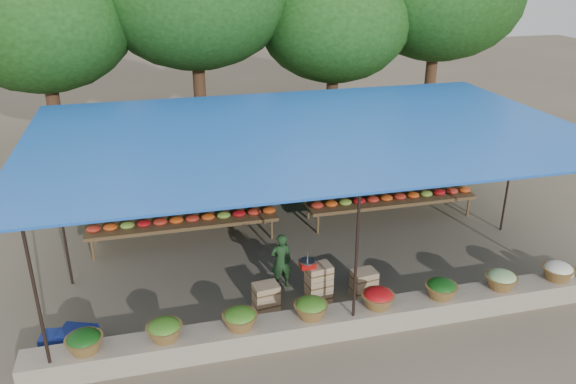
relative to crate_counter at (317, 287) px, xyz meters
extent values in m
plane|color=brown|center=(0.29, 1.78, -0.31)|extent=(60.00, 60.00, 0.00)
cube|color=gray|center=(0.29, -0.97, -0.11)|extent=(10.60, 0.55, 0.40)
cylinder|color=black|center=(-4.51, -1.12, 1.09)|extent=(0.05, 0.05, 2.80)
cylinder|color=black|center=(0.29, -1.12, 1.09)|extent=(0.05, 0.05, 2.80)
cylinder|color=black|center=(-4.51, 1.78, 1.09)|extent=(0.05, 0.05, 2.80)
cylinder|color=black|center=(5.09, 1.78, 1.09)|extent=(0.05, 0.05, 2.80)
cylinder|color=black|center=(-4.51, 4.68, 1.09)|extent=(0.05, 0.05, 2.80)
cylinder|color=black|center=(0.29, 4.68, 1.09)|extent=(0.05, 0.05, 2.80)
cylinder|color=black|center=(5.09, 4.68, 1.09)|extent=(0.05, 0.05, 2.80)
cube|color=#174CAE|center=(0.29, 1.78, 2.49)|extent=(10.80, 6.60, 0.04)
cube|color=#174CAE|center=(0.29, -0.22, 2.31)|extent=(10.80, 2.19, 0.26)
cube|color=#174CAE|center=(0.29, 3.78, 2.31)|extent=(10.80, 2.19, 0.26)
cylinder|color=#9FA0A4|center=(0.29, 3.18, 1.71)|extent=(9.60, 0.01, 0.01)
ellipsoid|color=yellow|center=(-4.21, 3.18, 1.43)|extent=(0.23, 0.17, 0.30)
ellipsoid|color=yellow|center=(-3.76, 3.18, 1.43)|extent=(0.23, 0.17, 0.30)
ellipsoid|color=yellow|center=(-3.31, 3.18, 1.43)|extent=(0.23, 0.17, 0.30)
ellipsoid|color=yellow|center=(-2.86, 3.18, 1.43)|extent=(0.23, 0.17, 0.30)
ellipsoid|color=yellow|center=(-2.41, 3.18, 1.43)|extent=(0.23, 0.17, 0.30)
ellipsoid|color=yellow|center=(-1.96, 3.18, 1.43)|extent=(0.23, 0.17, 0.30)
ellipsoid|color=yellow|center=(-1.51, 3.18, 1.43)|extent=(0.23, 0.17, 0.30)
ellipsoid|color=yellow|center=(-1.06, 3.18, 1.43)|extent=(0.23, 0.17, 0.30)
ellipsoid|color=yellow|center=(-0.61, 3.18, 1.43)|extent=(0.23, 0.17, 0.30)
ellipsoid|color=yellow|center=(-0.16, 3.18, 1.43)|extent=(0.23, 0.17, 0.30)
ellipsoid|color=yellow|center=(0.29, 3.18, 1.43)|extent=(0.23, 0.17, 0.30)
ellipsoid|color=yellow|center=(0.74, 3.18, 1.43)|extent=(0.23, 0.17, 0.30)
ellipsoid|color=yellow|center=(1.19, 3.18, 1.43)|extent=(0.23, 0.17, 0.30)
ellipsoid|color=yellow|center=(1.64, 3.18, 1.43)|extent=(0.23, 0.17, 0.30)
ellipsoid|color=yellow|center=(2.09, 3.18, 1.43)|extent=(0.23, 0.17, 0.30)
ellipsoid|color=yellow|center=(2.54, 3.18, 1.43)|extent=(0.23, 0.17, 0.30)
ellipsoid|color=yellow|center=(2.99, 3.18, 1.43)|extent=(0.23, 0.17, 0.30)
ellipsoid|color=yellow|center=(3.44, 3.18, 1.43)|extent=(0.23, 0.17, 0.30)
ellipsoid|color=yellow|center=(3.89, 3.18, 1.43)|extent=(0.23, 0.17, 0.30)
ellipsoid|color=yellow|center=(4.34, 3.18, 1.43)|extent=(0.23, 0.17, 0.30)
ellipsoid|color=yellow|center=(4.79, 3.18, 1.43)|extent=(0.23, 0.17, 0.30)
ellipsoid|color=#134713|center=(-4.01, -0.97, 0.31)|extent=(0.52, 0.52, 0.23)
ellipsoid|color=#3D7820|center=(-2.81, -0.97, 0.31)|extent=(0.52, 0.52, 0.23)
ellipsoid|color=#3D7820|center=(-1.61, -0.97, 0.31)|extent=(0.52, 0.52, 0.23)
ellipsoid|color=#3D7820|center=(-0.41, -0.97, 0.31)|extent=(0.52, 0.52, 0.23)
ellipsoid|color=#AA0E11|center=(0.79, -0.97, 0.31)|extent=(0.52, 0.52, 0.23)
ellipsoid|color=#134713|center=(1.99, -0.97, 0.31)|extent=(0.52, 0.52, 0.23)
ellipsoid|color=#8AB974|center=(3.19, -0.97, 0.31)|extent=(0.52, 0.52, 0.23)
ellipsoid|color=silver|center=(4.39, -0.97, 0.31)|extent=(0.52, 0.52, 0.23)
cube|color=#18441A|center=(0.29, 4.93, 0.94)|extent=(10.60, 0.06, 2.50)
cylinder|color=#362113|center=(-5.21, 7.58, 1.67)|extent=(0.36, 0.36, 3.97)
ellipsoid|color=black|center=(-5.21, 7.58, 4.15)|extent=(4.77, 4.77, 3.69)
cylinder|color=#362113|center=(-1.21, 7.98, 1.93)|extent=(0.36, 0.36, 4.48)
cylinder|color=#362113|center=(2.79, 7.68, 1.55)|extent=(0.36, 0.36, 3.71)
ellipsoid|color=black|center=(2.79, 7.68, 3.87)|extent=(4.47, 4.47, 3.45)
cylinder|color=#362113|center=(6.29, 8.08, 1.87)|extent=(0.36, 0.36, 4.35)
cube|color=brown|center=(-2.21, 3.08, 0.19)|extent=(4.20, 0.95, 0.08)
cube|color=brown|center=(-2.21, 3.38, 0.47)|extent=(4.20, 0.35, 0.06)
cylinder|color=brown|center=(-4.16, 2.68, -0.06)|extent=(0.06, 0.06, 0.50)
cylinder|color=brown|center=(-0.26, 2.68, -0.06)|extent=(0.06, 0.06, 0.50)
cylinder|color=brown|center=(-4.16, 3.48, -0.06)|extent=(0.06, 0.06, 0.50)
cylinder|color=brown|center=(-0.26, 3.48, -0.06)|extent=(0.06, 0.06, 0.50)
ellipsoid|color=red|center=(-4.11, 2.93, 0.29)|extent=(0.31, 0.26, 0.13)
ellipsoid|color=#7CA833|center=(-4.11, 3.38, 0.56)|extent=(0.26, 0.22, 0.12)
ellipsoid|color=#D74A13|center=(-3.76, 2.93, 0.29)|extent=(0.31, 0.26, 0.13)
ellipsoid|color=#AA0E11|center=(-3.76, 3.38, 0.56)|extent=(0.26, 0.22, 0.12)
ellipsoid|color=#7CA833|center=(-3.41, 2.93, 0.29)|extent=(0.31, 0.26, 0.13)
ellipsoid|color=red|center=(-3.41, 3.38, 0.56)|extent=(0.26, 0.22, 0.12)
ellipsoid|color=#AA0E11|center=(-3.06, 2.93, 0.29)|extent=(0.31, 0.26, 0.13)
ellipsoid|color=#D74A13|center=(-3.06, 3.38, 0.56)|extent=(0.26, 0.22, 0.12)
ellipsoid|color=red|center=(-2.71, 2.93, 0.29)|extent=(0.31, 0.26, 0.13)
ellipsoid|color=red|center=(-2.71, 3.38, 0.56)|extent=(0.26, 0.22, 0.12)
ellipsoid|color=#D74A13|center=(-2.36, 2.93, 0.29)|extent=(0.31, 0.26, 0.13)
ellipsoid|color=#D74A13|center=(-2.36, 3.38, 0.56)|extent=(0.26, 0.22, 0.12)
ellipsoid|color=red|center=(-2.01, 2.93, 0.29)|extent=(0.31, 0.26, 0.13)
ellipsoid|color=#7CA833|center=(-2.01, 3.38, 0.56)|extent=(0.26, 0.22, 0.12)
ellipsoid|color=#D74A13|center=(-1.66, 2.93, 0.29)|extent=(0.31, 0.26, 0.13)
ellipsoid|color=#AA0E11|center=(-1.66, 3.38, 0.56)|extent=(0.26, 0.22, 0.12)
ellipsoid|color=#7CA833|center=(-1.31, 2.93, 0.29)|extent=(0.31, 0.26, 0.13)
ellipsoid|color=red|center=(-1.31, 3.38, 0.56)|extent=(0.26, 0.22, 0.12)
ellipsoid|color=#AA0E11|center=(-0.96, 2.93, 0.29)|extent=(0.31, 0.26, 0.13)
ellipsoid|color=#D74A13|center=(-0.96, 3.38, 0.56)|extent=(0.26, 0.22, 0.12)
ellipsoid|color=red|center=(-0.61, 2.93, 0.29)|extent=(0.31, 0.26, 0.13)
ellipsoid|color=red|center=(-0.61, 3.38, 0.56)|extent=(0.26, 0.22, 0.12)
ellipsoid|color=#D74A13|center=(-0.26, 2.93, 0.29)|extent=(0.31, 0.26, 0.13)
ellipsoid|color=#D74A13|center=(-0.26, 3.38, 0.56)|extent=(0.26, 0.22, 0.12)
cube|color=brown|center=(2.79, 3.08, 0.19)|extent=(4.20, 0.95, 0.08)
cube|color=brown|center=(2.79, 3.38, 0.47)|extent=(4.20, 0.35, 0.06)
cylinder|color=brown|center=(0.84, 2.68, -0.06)|extent=(0.06, 0.06, 0.50)
cylinder|color=brown|center=(4.74, 2.68, -0.06)|extent=(0.06, 0.06, 0.50)
cylinder|color=brown|center=(0.84, 3.48, -0.06)|extent=(0.06, 0.06, 0.50)
cylinder|color=brown|center=(4.74, 3.48, -0.06)|extent=(0.06, 0.06, 0.50)
ellipsoid|color=red|center=(0.89, 2.93, 0.29)|extent=(0.31, 0.26, 0.13)
ellipsoid|color=#7CA833|center=(0.89, 3.38, 0.56)|extent=(0.26, 0.22, 0.12)
ellipsoid|color=#D74A13|center=(1.24, 2.93, 0.29)|extent=(0.31, 0.26, 0.13)
ellipsoid|color=#AA0E11|center=(1.24, 3.38, 0.56)|extent=(0.26, 0.22, 0.12)
ellipsoid|color=#7CA833|center=(1.59, 2.93, 0.29)|extent=(0.31, 0.26, 0.13)
ellipsoid|color=red|center=(1.59, 3.38, 0.56)|extent=(0.26, 0.22, 0.12)
ellipsoid|color=#AA0E11|center=(1.94, 2.93, 0.29)|extent=(0.31, 0.26, 0.13)
ellipsoid|color=#D74A13|center=(1.94, 3.38, 0.56)|extent=(0.26, 0.22, 0.12)
ellipsoid|color=red|center=(2.29, 2.93, 0.29)|extent=(0.31, 0.26, 0.13)
ellipsoid|color=red|center=(2.29, 3.38, 0.56)|extent=(0.26, 0.22, 0.12)
ellipsoid|color=#D74A13|center=(2.64, 2.93, 0.29)|extent=(0.31, 0.26, 0.13)
ellipsoid|color=#D74A13|center=(2.64, 3.38, 0.56)|extent=(0.26, 0.22, 0.12)
ellipsoid|color=red|center=(2.99, 2.93, 0.29)|extent=(0.31, 0.26, 0.13)
ellipsoid|color=#7CA833|center=(2.99, 3.38, 0.56)|extent=(0.26, 0.22, 0.12)
ellipsoid|color=#D74A13|center=(3.34, 2.93, 0.29)|extent=(0.31, 0.26, 0.13)
ellipsoid|color=#AA0E11|center=(3.34, 3.38, 0.56)|extent=(0.26, 0.22, 0.12)
ellipsoid|color=#7CA833|center=(3.69, 2.93, 0.29)|extent=(0.31, 0.26, 0.13)
ellipsoid|color=red|center=(3.69, 3.38, 0.56)|extent=(0.26, 0.22, 0.12)
ellipsoid|color=#AA0E11|center=(4.04, 2.93, 0.29)|extent=(0.31, 0.26, 0.13)
ellipsoid|color=#D74A13|center=(4.04, 3.38, 0.56)|extent=(0.26, 0.22, 0.12)
ellipsoid|color=red|center=(4.39, 2.93, 0.29)|extent=(0.31, 0.26, 0.13)
ellipsoid|color=red|center=(4.39, 3.38, 0.56)|extent=(0.26, 0.22, 0.12)
ellipsoid|color=#D74A13|center=(4.74, 2.93, 0.29)|extent=(0.31, 0.26, 0.13)
ellipsoid|color=#D74A13|center=(4.74, 3.38, 0.56)|extent=(0.26, 0.22, 0.12)
cube|color=#9D7C5A|center=(-0.97, 0.00, -0.19)|extent=(0.49, 0.39, 0.25)
cube|color=#9D7C5A|center=(-0.97, 0.00, 0.07)|extent=(0.49, 0.39, 0.25)
cube|color=#9D7C5A|center=(0.03, 0.00, -0.19)|extent=(0.49, 0.39, 0.25)
cube|color=#9D7C5A|center=(0.03, 0.00, 0.07)|extent=(0.49, 0.39, 0.25)
cube|color=#9D7C5A|center=(0.03, 0.00, 0.33)|extent=(0.49, 0.39, 0.25)
cube|color=#9D7C5A|center=(0.93, 0.00, -0.19)|extent=(0.49, 0.39, 0.25)
cube|color=#9D7C5A|center=(0.93, 0.00, 0.07)|extent=(0.49, 0.39, 0.25)
cube|color=#AE0F0D|center=(-0.20, 0.00, 0.51)|extent=(0.27, 0.24, 0.11)
cylinder|color=#9FA0A4|center=(-0.20, 0.00, 0.58)|extent=(0.29, 0.29, 0.03)
cylinder|color=#9FA0A4|center=(-0.20, 0.00, 0.67)|extent=(0.03, 0.03, 0.20)
imported|color=#1A391A|center=(-0.53, 0.66, 0.26)|extent=(0.43, 0.29, 1.14)
imported|color=slate|center=(-2.09, 3.98, 0.61)|extent=(1.07, 0.94, 1.84)
imported|color=slate|center=(2.06, 3.68, 0.47)|extent=(1.15, 0.88, 1.57)
imported|color=slate|center=(3.13, 3.89, 0.46)|extent=(0.90, 0.38, 1.54)
cube|color=navy|center=(-4.21, -0.30, -0.14)|extent=(0.68, 0.58, 0.34)
cube|color=navy|center=(-4.54, -0.28, -0.16)|extent=(0.54, 0.42, 0.30)
camera|label=1|loc=(-2.72, -8.50, 5.69)|focal=35.00mm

